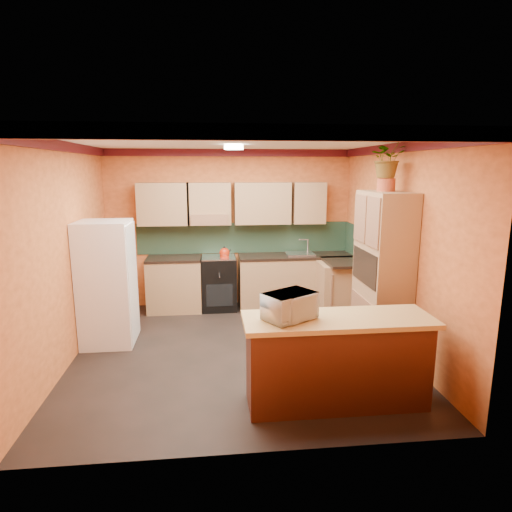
{
  "coord_description": "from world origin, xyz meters",
  "views": [
    {
      "loc": [
        -0.33,
        -5.32,
        2.38
      ],
      "look_at": [
        0.28,
        0.45,
        1.19
      ],
      "focal_mm": 30.0,
      "sensor_mm": 36.0,
      "label": 1
    }
  ],
  "objects_px": {
    "breakfast_bar": "(337,363)",
    "pantry": "(382,274)",
    "microwave": "(290,306)",
    "base_cabinets_back": "(255,283)",
    "fridge": "(107,283)",
    "stove": "(219,283)"
  },
  "relations": [
    {
      "from": "fridge",
      "to": "base_cabinets_back",
      "type": "bearing_deg",
      "value": 31.59
    },
    {
      "from": "base_cabinets_back",
      "to": "fridge",
      "type": "relative_size",
      "value": 2.15
    },
    {
      "from": "base_cabinets_back",
      "to": "breakfast_bar",
      "type": "height_order",
      "value": "same"
    },
    {
      "from": "base_cabinets_back",
      "to": "stove",
      "type": "height_order",
      "value": "stove"
    },
    {
      "from": "base_cabinets_back",
      "to": "pantry",
      "type": "xyz_separation_m",
      "value": [
        1.44,
        -1.99,
        0.61
      ]
    },
    {
      "from": "stove",
      "to": "pantry",
      "type": "height_order",
      "value": "pantry"
    },
    {
      "from": "pantry",
      "to": "microwave",
      "type": "height_order",
      "value": "pantry"
    },
    {
      "from": "base_cabinets_back",
      "to": "stove",
      "type": "relative_size",
      "value": 4.01
    },
    {
      "from": "breakfast_bar",
      "to": "pantry",
      "type": "bearing_deg",
      "value": 52.06
    },
    {
      "from": "stove",
      "to": "base_cabinets_back",
      "type": "bearing_deg",
      "value": 0.0
    },
    {
      "from": "pantry",
      "to": "breakfast_bar",
      "type": "xyz_separation_m",
      "value": [
        -0.94,
        -1.2,
        -0.61
      ]
    },
    {
      "from": "breakfast_bar",
      "to": "microwave",
      "type": "height_order",
      "value": "microwave"
    },
    {
      "from": "microwave",
      "to": "pantry",
      "type": "bearing_deg",
      "value": 7.72
    },
    {
      "from": "fridge",
      "to": "stove",
      "type": "bearing_deg",
      "value": 40.84
    },
    {
      "from": "fridge",
      "to": "breakfast_bar",
      "type": "bearing_deg",
      "value": -34.97
    },
    {
      "from": "stove",
      "to": "microwave",
      "type": "bearing_deg",
      "value": -78.87
    },
    {
      "from": "breakfast_bar",
      "to": "microwave",
      "type": "xyz_separation_m",
      "value": [
        -0.49,
        0.0,
        0.62
      ]
    },
    {
      "from": "base_cabinets_back",
      "to": "breakfast_bar",
      "type": "relative_size",
      "value": 2.03
    },
    {
      "from": "base_cabinets_back",
      "to": "fridge",
      "type": "distance_m",
      "value": 2.57
    },
    {
      "from": "fridge",
      "to": "pantry",
      "type": "height_order",
      "value": "pantry"
    },
    {
      "from": "base_cabinets_back",
      "to": "pantry",
      "type": "relative_size",
      "value": 1.74
    },
    {
      "from": "base_cabinets_back",
      "to": "microwave",
      "type": "relative_size",
      "value": 7.51
    }
  ]
}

